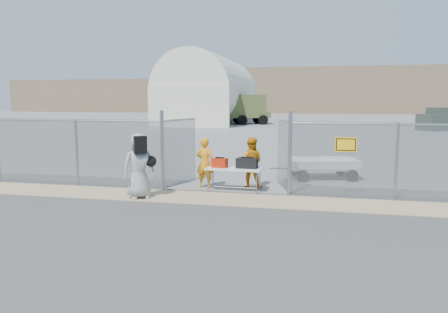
% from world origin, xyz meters
% --- Properties ---
extents(ground, '(160.00, 160.00, 0.00)m').
position_xyz_m(ground, '(0.00, 0.00, 0.00)').
color(ground, '#404040').
extents(tarmac_inside, '(160.00, 80.00, 0.01)m').
position_xyz_m(tarmac_inside, '(0.00, 42.00, 0.01)').
color(tarmac_inside, gray).
rests_on(tarmac_inside, ground).
extents(dirt_strip, '(44.00, 1.60, 0.01)m').
position_xyz_m(dirt_strip, '(0.00, 1.00, 0.01)').
color(dirt_strip, tan).
rests_on(dirt_strip, ground).
extents(distant_hills, '(140.00, 6.00, 9.00)m').
position_xyz_m(distant_hills, '(5.00, 78.00, 4.50)').
color(distant_hills, '#7F684F').
rests_on(distant_hills, ground).
extents(chain_link_fence, '(40.00, 0.20, 2.20)m').
position_xyz_m(chain_link_fence, '(0.00, 2.00, 1.10)').
color(chain_link_fence, gray).
rests_on(chain_link_fence, ground).
extents(quonset_hangar, '(9.00, 18.00, 8.00)m').
position_xyz_m(quonset_hangar, '(-10.00, 40.00, 4.00)').
color(quonset_hangar, silver).
rests_on(quonset_hangar, ground).
extents(folding_table, '(1.74, 0.78, 0.73)m').
position_xyz_m(folding_table, '(0.29, 2.15, 0.36)').
color(folding_table, white).
rests_on(folding_table, ground).
extents(orange_bag, '(0.49, 0.36, 0.29)m').
position_xyz_m(orange_bag, '(-0.17, 2.17, 0.87)').
color(orange_bag, red).
rests_on(orange_bag, folding_table).
extents(black_duffel, '(0.66, 0.42, 0.31)m').
position_xyz_m(black_duffel, '(0.68, 2.22, 0.88)').
color(black_duffel, black).
rests_on(black_duffel, folding_table).
extents(security_worker_left, '(0.65, 0.47, 1.63)m').
position_xyz_m(security_worker_left, '(-0.73, 2.45, 0.82)').
color(security_worker_left, orange).
rests_on(security_worker_left, ground).
extents(security_worker_right, '(0.81, 0.64, 1.65)m').
position_xyz_m(security_worker_right, '(0.72, 2.76, 0.82)').
color(security_worker_right, orange).
rests_on(security_worker_right, ground).
extents(visitor, '(1.10, 1.03, 1.89)m').
position_xyz_m(visitor, '(-2.20, 0.61, 0.94)').
color(visitor, '#9C9C9C').
rests_on(visitor, ground).
extents(utility_trailer, '(3.46, 2.33, 0.77)m').
position_xyz_m(utility_trailer, '(3.00, 4.96, 0.38)').
color(utility_trailer, white).
rests_on(utility_trailer, ground).
extents(military_truck, '(7.40, 4.98, 3.31)m').
position_xyz_m(military_truck, '(-6.13, 37.50, 1.66)').
color(military_truck, '#57602F').
rests_on(military_truck, ground).
extents(parked_vehicle_near, '(4.87, 4.05, 2.02)m').
position_xyz_m(parked_vehicle_near, '(13.84, 32.12, 1.01)').
color(parked_vehicle_near, '#38433A').
rests_on(parked_vehicle_near, ground).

